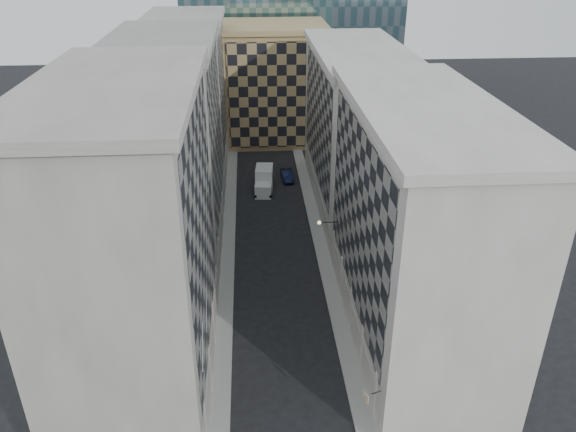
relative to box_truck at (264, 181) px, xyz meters
name	(u,v)px	position (x,y,z in m)	size (l,w,h in m)	color
sidewalk_west	(228,249)	(-4.59, -15.76, -1.28)	(1.50, 100.00, 0.15)	gray
sidewalk_east	(321,245)	(5.91, -15.76, -1.28)	(1.50, 100.00, 0.15)	gray
bldg_left_a	(136,244)	(-10.22, -34.76, 10.47)	(10.80, 22.80, 23.70)	gray
bldg_left_b	(171,146)	(-10.22, -12.76, 9.97)	(10.80, 22.80, 22.70)	gray
bldg_left_c	(189,96)	(-10.22, 9.24, 9.47)	(10.80, 22.80, 21.70)	gray
bldg_right_a	(414,227)	(11.54, -30.76, 8.97)	(10.80, 26.80, 20.70)	#B5AFA5
bldg_right_b	(356,128)	(11.55, -3.76, 8.50)	(10.80, 28.80, 19.70)	#B5AFA5
tan_block	(275,83)	(2.66, 22.13, 8.08)	(16.80, 14.80, 18.80)	tan
flagpoles_left	(204,327)	(-5.24, -39.76, 6.65)	(0.10, 6.33, 2.33)	gray
bracket_lamp	(321,223)	(5.04, -21.76, 4.85)	(1.98, 0.36, 0.36)	black
box_truck	(264,181)	(0.00, 0.00, 0.00)	(2.79, 5.84, 3.11)	silver
dark_car	(287,175)	(3.37, 3.36, -0.66)	(1.47, 4.21, 1.39)	#0F1637
shop_sign	(367,397)	(5.63, -42.76, 2.49)	(1.20, 0.64, 0.74)	black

